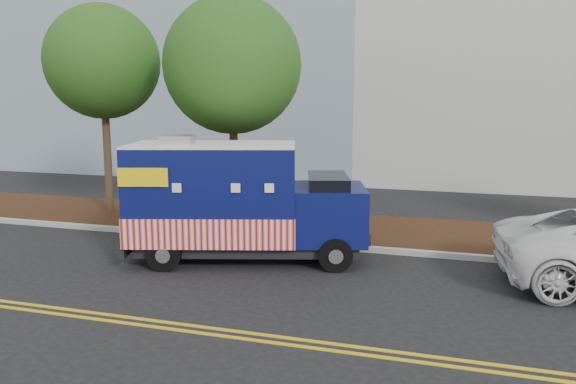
% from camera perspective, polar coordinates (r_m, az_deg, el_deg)
% --- Properties ---
extents(ground, '(120.00, 120.00, 0.00)m').
position_cam_1_polar(ground, '(15.28, -9.38, -6.07)').
color(ground, black).
rests_on(ground, ground).
extents(curb, '(120.00, 0.18, 0.15)m').
position_cam_1_polar(curb, '(16.49, -7.23, -4.58)').
color(curb, '#9E9E99').
rests_on(curb, ground).
extents(mulch_strip, '(120.00, 4.00, 0.15)m').
position_cam_1_polar(mulch_strip, '(18.37, -4.55, -3.05)').
color(mulch_strip, black).
rests_on(mulch_strip, ground).
extents(centerline_near, '(120.00, 0.10, 0.01)m').
position_cam_1_polar(centerline_near, '(11.67, -19.27, -11.49)').
color(centerline_near, gold).
rests_on(centerline_near, ground).
extents(centerline_far, '(120.00, 0.10, 0.01)m').
position_cam_1_polar(centerline_far, '(11.49, -20.02, -11.89)').
color(centerline_far, gold).
rests_on(centerline_far, ground).
extents(tree_a, '(3.81, 3.81, 7.16)m').
position_cam_1_polar(tree_a, '(20.24, -18.33, 12.39)').
color(tree_a, '#38281C').
rests_on(tree_a, ground).
extents(tree_b, '(4.18, 4.18, 7.14)m').
position_cam_1_polar(tree_b, '(17.48, -5.67, 12.69)').
color(tree_b, '#38281C').
rests_on(tree_b, ground).
extents(sign_post, '(0.06, 0.06, 2.40)m').
position_cam_1_polar(sign_post, '(17.42, -13.93, -0.23)').
color(sign_post, '#473828').
rests_on(sign_post, ground).
extents(food_truck, '(6.36, 3.74, 3.17)m').
position_cam_1_polar(food_truck, '(14.20, -5.42, -1.25)').
color(food_truck, black).
rests_on(food_truck, ground).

